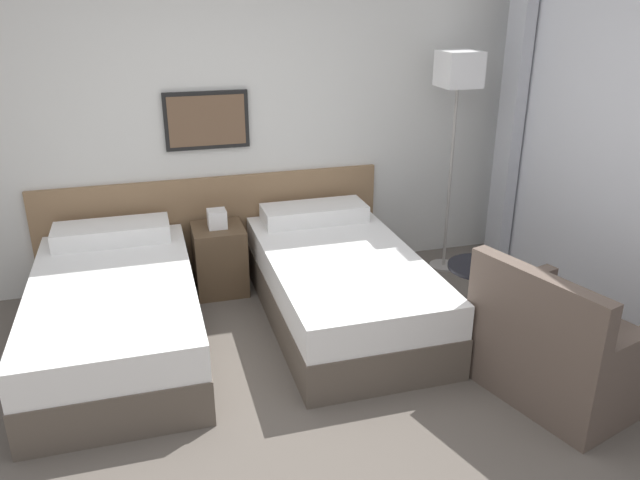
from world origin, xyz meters
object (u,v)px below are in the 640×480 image
(nightstand, at_px, (220,258))
(floor_lamp, at_px, (458,82))
(bed_near_door, at_px, (116,314))
(bed_near_window, at_px, (341,285))
(armchair, at_px, (561,352))
(side_table, at_px, (478,289))

(nightstand, height_order, floor_lamp, floor_lamp)
(bed_near_door, xyz_separation_m, bed_near_window, (1.55, 0.00, 0.00))
(armchair, bearing_deg, bed_near_window, 22.03)
(nightstand, distance_m, side_table, 2.00)
(bed_near_window, height_order, armchair, armchair)
(bed_near_door, relative_size, bed_near_window, 1.00)
(armchair, bearing_deg, nightstand, 25.78)
(side_table, bearing_deg, armchair, -73.13)
(bed_near_door, distance_m, nightstand, 1.04)
(bed_near_door, xyz_separation_m, nightstand, (0.77, 0.70, 0.01))
(side_table, height_order, armchair, armchair)
(bed_near_door, xyz_separation_m, side_table, (2.32, -0.56, 0.13))
(nightstand, height_order, side_table, nightstand)
(bed_near_door, distance_m, bed_near_window, 1.55)
(floor_lamp, bearing_deg, side_table, -107.35)
(bed_near_window, bearing_deg, bed_near_door, 180.00)
(floor_lamp, relative_size, side_table, 3.20)
(bed_near_window, bearing_deg, floor_lamp, 28.27)
(armchair, bearing_deg, side_table, 0.21)
(floor_lamp, distance_m, armchair, 2.25)
(nightstand, relative_size, floor_lamp, 0.37)
(bed_near_window, xyz_separation_m, armchair, (0.97, -1.21, 0.00))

